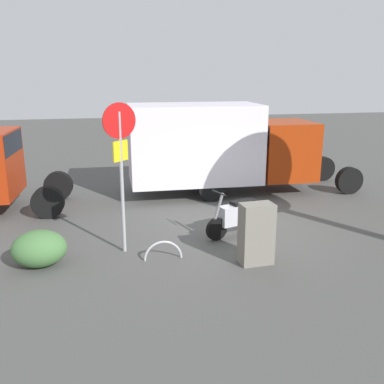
{
  "coord_description": "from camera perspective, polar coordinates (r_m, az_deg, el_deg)",
  "views": [
    {
      "loc": [
        3.48,
        10.32,
        3.93
      ],
      "look_at": [
        1.18,
        -0.39,
        0.94
      ],
      "focal_mm": 40.97,
      "sensor_mm": 36.0,
      "label": 1
    }
  ],
  "objects": [
    {
      "name": "ground_plane",
      "position": [
        11.58,
        6.14,
        -4.65
      ],
      "size": [
        60.0,
        60.0,
        0.0
      ],
      "primitive_type": "plane",
      "color": "#4B4B48"
    },
    {
      "name": "box_truck_near",
      "position": [
        14.58,
        3.9,
        6.16
      ],
      "size": [
        7.7,
        2.36,
        2.96
      ],
      "rotation": [
        0.0,
        0.0,
        3.12
      ],
      "color": "black",
      "rests_on": "ground"
    },
    {
      "name": "motorcycle",
      "position": [
        10.89,
        6.15,
        -3.04
      ],
      "size": [
        1.75,
        0.78,
        1.2
      ],
      "rotation": [
        0.0,
        0.0,
        0.31
      ],
      "color": "black",
      "rests_on": "ground"
    },
    {
      "name": "stop_sign",
      "position": [
        9.54,
        -9.27,
        4.79
      ],
      "size": [
        0.71,
        0.33,
        3.33
      ],
      "color": "#9E9EA3",
      "rests_on": "ground"
    },
    {
      "name": "utility_cabinet",
      "position": [
        9.34,
        8.38,
        -5.41
      ],
      "size": [
        0.72,
        0.47,
        1.31
      ],
      "primitive_type": "cube",
      "rotation": [
        0.0,
        0.0,
        0.06
      ],
      "color": "slate",
      "rests_on": "ground"
    },
    {
      "name": "bike_rack_hoop",
      "position": [
        9.68,
        -3.77,
        -8.7
      ],
      "size": [
        0.85,
        0.05,
        0.85
      ],
      "primitive_type": "torus",
      "rotation": [
        1.57,
        0.0,
        -0.0
      ],
      "color": "#B7B7BC",
      "rests_on": "ground"
    },
    {
      "name": "shrub_near_sign",
      "position": [
        9.74,
        -19.27,
        -6.97
      ],
      "size": [
        1.13,
        0.93,
        0.77
      ],
      "primitive_type": "ellipsoid",
      "color": "#45733D",
      "rests_on": "ground"
    }
  ]
}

